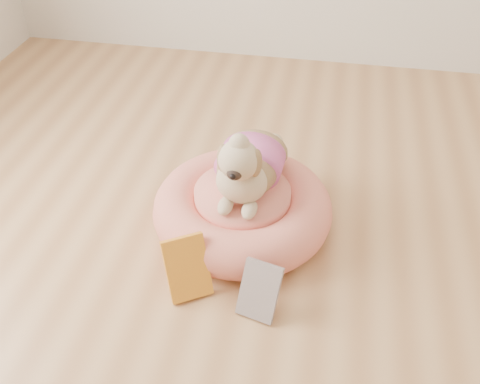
% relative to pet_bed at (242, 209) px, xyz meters
% --- Properties ---
extents(pet_bed, '(0.67, 0.67, 0.17)m').
position_rel_pet_bed_xyz_m(pet_bed, '(0.00, 0.00, 0.00)').
color(pet_bed, '#EF835D').
rests_on(pet_bed, floor).
extents(dog, '(0.32, 0.44, 0.31)m').
position_rel_pet_bed_xyz_m(dog, '(0.01, 0.01, 0.25)').
color(dog, brown).
rests_on(dog, pet_bed).
extents(book_yellow, '(0.18, 0.18, 0.20)m').
position_rel_pet_bed_xyz_m(book_yellow, '(-0.12, -0.35, 0.02)').
color(book_yellow, gold).
rests_on(book_yellow, floor).
extents(book_white, '(0.15, 0.13, 0.18)m').
position_rel_pet_bed_xyz_m(book_white, '(0.13, -0.39, 0.01)').
color(book_white, white).
rests_on(book_white, floor).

